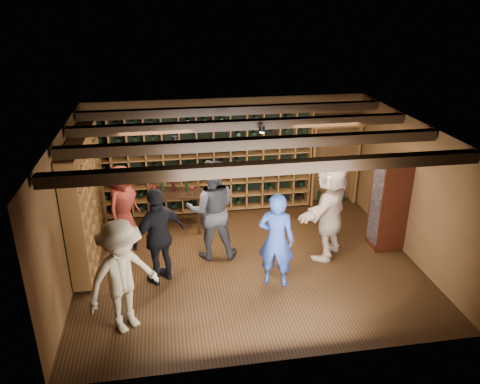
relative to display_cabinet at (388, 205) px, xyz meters
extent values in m
plane|color=black|center=(-2.71, -0.20, -0.86)|extent=(6.00, 6.00, 0.00)
plane|color=brown|center=(-2.71, 2.30, 0.39)|extent=(6.00, 0.00, 6.00)
plane|color=brown|center=(-2.71, -2.70, 0.39)|extent=(6.00, 0.00, 6.00)
plane|color=brown|center=(-5.71, -0.20, 0.39)|extent=(0.00, 5.00, 5.00)
plane|color=brown|center=(0.29, -0.20, 0.39)|extent=(0.00, 5.00, 5.00)
plane|color=black|center=(-2.71, -0.20, 1.64)|extent=(6.00, 6.00, 0.00)
cube|color=black|center=(-2.71, -1.80, 1.56)|extent=(5.90, 0.18, 0.16)
cube|color=black|center=(-2.71, -0.70, 1.56)|extent=(5.90, 0.18, 0.16)
cube|color=black|center=(-2.71, 0.40, 1.56)|extent=(5.90, 0.18, 0.16)
cube|color=black|center=(-2.71, 1.50, 1.56)|extent=(5.90, 0.18, 0.16)
cylinder|color=black|center=(-3.91, -0.20, 1.53)|extent=(0.10, 0.10, 0.10)
cylinder|color=black|center=(-2.41, 0.20, 1.53)|extent=(0.10, 0.10, 0.10)
cylinder|color=black|center=(-1.31, -0.50, 1.53)|extent=(0.10, 0.10, 0.10)
cylinder|color=black|center=(-2.91, 1.00, 1.53)|extent=(0.10, 0.10, 0.10)
cube|color=brown|center=(-3.24, 2.13, 0.29)|extent=(4.65, 0.30, 2.20)
cube|color=black|center=(-3.24, 2.13, 0.29)|extent=(4.56, 0.02, 2.16)
cube|color=brown|center=(-5.54, 0.62, 0.29)|extent=(0.30, 2.65, 2.20)
cube|color=black|center=(-5.54, 0.62, 0.29)|extent=(0.29, 0.02, 2.16)
cube|color=brown|center=(-0.31, 2.12, 0.99)|extent=(1.15, 0.32, 0.04)
cube|color=brown|center=(0.21, 2.12, 0.07)|extent=(0.05, 0.28, 1.85)
cube|color=brown|center=(-0.83, 2.12, 0.07)|extent=(0.05, 0.28, 1.85)
cube|color=tan|center=(-0.71, 2.12, 1.11)|extent=(0.40, 0.30, 0.20)
cube|color=tan|center=(-0.26, 2.12, 1.11)|extent=(0.40, 0.30, 0.20)
cube|color=tan|center=(0.09, 2.12, 1.11)|extent=(0.40, 0.30, 0.20)
cube|color=#33110A|center=(0.01, 0.00, -0.81)|extent=(0.55, 0.50, 0.10)
cube|color=#33110A|center=(0.01, 0.00, 0.04)|extent=(0.55, 0.50, 1.70)
cube|color=white|center=(-0.25, 0.00, 0.04)|extent=(0.01, 0.46, 1.60)
cube|color=#33110A|center=(0.01, 0.00, 0.04)|extent=(0.50, 0.44, 0.02)
sphere|color=#59260C|center=(-0.01, 0.00, 0.14)|extent=(0.18, 0.18, 0.18)
imported|color=navy|center=(-2.38, -0.90, -0.03)|extent=(0.71, 0.60, 1.65)
imported|color=#222227|center=(-3.32, 0.17, 0.09)|extent=(0.96, 0.77, 1.88)
imported|color=maroon|center=(-4.95, 0.97, -0.06)|extent=(0.83, 0.93, 1.59)
imported|color=black|center=(-4.26, -0.50, -0.01)|extent=(1.04, 0.92, 1.69)
imported|color=gray|center=(-4.78, -1.67, 0.01)|extent=(1.28, 1.18, 1.73)
imported|color=tan|center=(-1.20, -0.14, 0.09)|extent=(1.56, 1.69, 1.89)
cube|color=black|center=(-3.93, 1.38, -0.06)|extent=(1.19, 0.79, 0.05)
cube|color=black|center=(-4.47, 1.28, -0.47)|extent=(0.07, 0.07, 0.78)
cube|color=black|center=(-3.50, 1.03, -0.47)|extent=(0.07, 0.07, 0.78)
cube|color=black|center=(-4.36, 1.72, -0.47)|extent=(0.07, 0.07, 0.78)
cube|color=black|center=(-3.39, 1.47, -0.47)|extent=(0.07, 0.07, 0.78)
cylinder|color=black|center=(-4.18, 1.49, 0.11)|extent=(0.07, 0.07, 0.28)
cylinder|color=black|center=(-3.96, 1.43, 0.11)|extent=(0.07, 0.07, 0.28)
cylinder|color=black|center=(-3.70, 1.36, 0.11)|extent=(0.07, 0.07, 0.28)
camera|label=1|loc=(-4.05, -7.42, 3.67)|focal=35.00mm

